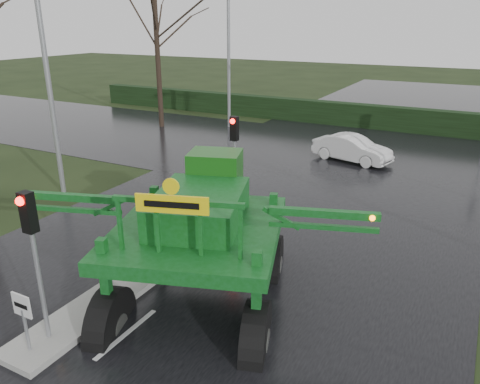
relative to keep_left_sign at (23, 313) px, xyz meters
The scene contains 13 objects.
ground 2.25m from the keep_left_sign, 49.10° to the left, with size 140.00×140.00×0.00m, color black.
road_main 11.62m from the keep_left_sign, 83.55° to the left, with size 14.00×80.00×0.02m, color black.
road_cross 17.58m from the keep_left_sign, 85.75° to the left, with size 80.00×12.00×0.02m, color black.
median_island 4.60m from the keep_left_sign, 90.00° to the left, with size 1.20×10.00×0.16m, color gray.
hedge_row 25.54m from the keep_left_sign, 87.08° to the left, with size 44.00×0.90×1.50m, color black.
keep_left_sign is the anchor object (origin of this frame).
traffic_signal_near 1.61m from the keep_left_sign, 90.00° to the left, with size 0.26×0.33×3.52m.
traffic_signal_mid 9.12m from the keep_left_sign, 90.00° to the left, with size 0.26×0.33×3.52m.
street_light_left_near 11.32m from the keep_left_sign, 132.59° to the left, with size 3.85×0.30×10.00m.
street_light_left_far 23.11m from the keep_left_sign, 107.78° to the left, with size 3.85×0.30×10.00m.
tree_left_far 23.30m from the keep_left_sign, 119.87° to the left, with size 7.70×7.70×13.26m.
crop_sprayer 2.23m from the keep_left_sign, 67.38° to the left, with size 8.07×6.21×4.72m.
white_sedan 17.54m from the keep_left_sign, 83.22° to the left, with size 1.36×3.90×1.28m, color white.
Camera 1 is at (6.36, -6.54, 6.67)m, focal length 35.00 mm.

